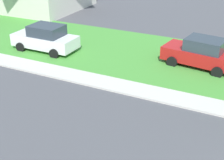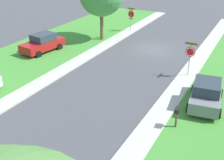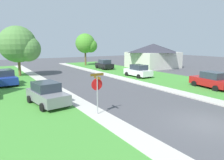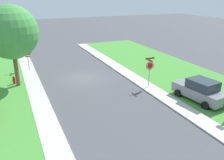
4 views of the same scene
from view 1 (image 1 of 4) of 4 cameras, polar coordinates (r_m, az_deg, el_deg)
name	(u,v)px [view 1 (image 1 of 4)]	position (r m, az deg, el deg)	size (l,w,h in m)	color
sidewalk_east	(66,74)	(18.06, -8.09, 1.06)	(1.40, 56.00, 0.10)	beige
lawn_east	(105,48)	(21.79, -1.24, 5.72)	(8.00, 56.00, 0.08)	#479338
car_white_near_corner	(46,38)	(21.53, -11.73, 7.29)	(2.05, 4.31, 1.76)	white
car_red_far_down_street	(202,53)	(19.28, 15.64, 4.64)	(2.47, 4.51, 1.76)	red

